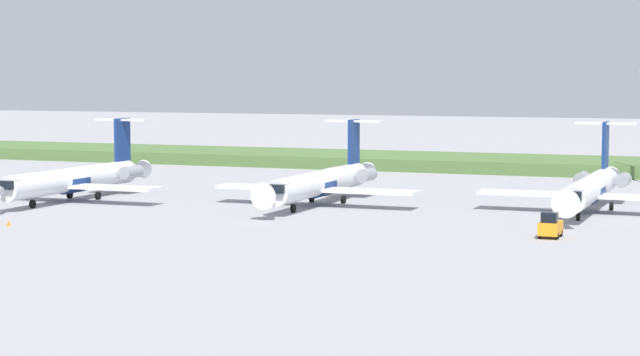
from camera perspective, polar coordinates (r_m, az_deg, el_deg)
name	(u,v)px	position (r m, az deg, el deg)	size (l,w,h in m)	color
ground_plane	(385,187)	(147.35, 3.25, -0.43)	(500.00, 500.00, 0.00)	#939399
grass_berm	(450,162)	(177.64, 6.47, 0.79)	(320.00, 20.00, 1.83)	#4C6B38
regional_jet_nearest	(75,178)	(133.45, -12.05, -0.02)	(22.81, 31.00, 9.00)	silver
regional_jet_second	(322,182)	(126.47, 0.08, -0.18)	(22.81, 31.00, 9.00)	silver
regional_jet_third	(591,187)	(123.21, 13.26, -0.46)	(22.81, 31.00, 9.00)	silver
baggage_tug	(550,226)	(102.83, 11.33, -2.36)	(1.72, 3.20, 2.30)	orange
safety_cone_rear_marker	(9,223)	(112.64, -15.15, -2.17)	(0.44, 0.44, 0.55)	orange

